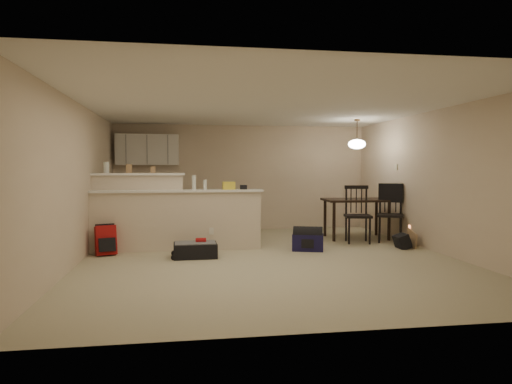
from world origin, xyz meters
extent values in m
plane|color=#B3AA8A|center=(0.00, 0.00, 0.00)|extent=(7.00, 7.00, 0.00)
plane|color=white|center=(0.00, 0.00, 2.50)|extent=(7.00, 7.00, 0.00)
cube|color=beige|center=(0.00, 3.50, 1.25)|extent=(6.00, 0.02, 2.50)
cube|color=beige|center=(0.00, -3.50, 1.25)|extent=(6.00, 0.02, 2.50)
cube|color=beige|center=(-3.00, 0.00, 1.25)|extent=(0.02, 7.00, 2.50)
cube|color=beige|center=(3.00, 0.00, 1.25)|extent=(0.02, 7.00, 2.50)
cube|color=beige|center=(-1.50, 0.90, 0.53)|extent=(3.00, 0.28, 1.05)
cube|color=white|center=(-1.50, 0.90, 1.07)|extent=(3.08, 0.38, 0.04)
cube|color=beige|center=(-2.20, 1.12, 0.68)|extent=(1.60, 0.24, 1.35)
cube|color=white|center=(-2.20, 1.12, 1.37)|extent=(1.68, 0.34, 0.04)
cube|color=white|center=(-2.20, 3.32, 1.90)|extent=(1.40, 0.34, 0.70)
cube|color=white|center=(-2.00, 3.19, 0.45)|extent=(1.80, 0.60, 0.90)
cube|color=beige|center=(2.98, 1.55, 1.50)|extent=(0.02, 0.12, 0.12)
cylinder|color=silver|center=(-2.75, 1.12, 1.49)|extent=(0.10, 0.10, 0.20)
cube|color=#A67F56|center=(-2.36, 1.12, 1.47)|extent=(0.10, 0.07, 0.16)
cube|color=#A67F56|center=(-1.94, 1.12, 1.45)|extent=(0.08, 0.06, 0.12)
cylinder|color=silver|center=(-1.20, 0.90, 1.22)|extent=(0.07, 0.07, 0.26)
cylinder|color=silver|center=(-1.00, 0.90, 1.18)|extent=(0.06, 0.06, 0.18)
cube|color=#A67F56|center=(-0.57, 0.90, 1.16)|extent=(0.22, 0.18, 0.14)
cube|color=#A67F56|center=(-0.30, 0.90, 1.13)|extent=(0.12, 0.10, 0.08)
cube|color=black|center=(2.20, 1.75, 0.81)|extent=(1.37, 0.95, 0.04)
cylinder|color=black|center=(1.61, 1.42, 0.39)|extent=(0.06, 0.06, 0.79)
cylinder|color=black|center=(2.76, 1.36, 0.39)|extent=(0.06, 0.06, 0.79)
cylinder|color=black|center=(1.64, 2.13, 0.39)|extent=(0.06, 0.06, 0.79)
cylinder|color=black|center=(2.79, 2.07, 0.39)|extent=(0.06, 0.06, 0.79)
cylinder|color=brown|center=(2.20, 1.75, 2.25)|extent=(0.02, 0.02, 0.50)
cylinder|color=brown|center=(2.20, 1.75, 2.48)|extent=(0.12, 0.12, 0.03)
ellipsoid|color=white|center=(2.20, 1.75, 1.98)|extent=(0.36, 0.36, 0.20)
cube|color=black|center=(-1.20, 0.17, 0.12)|extent=(0.71, 0.47, 0.24)
cube|color=#A51214|center=(-2.70, 0.61, 0.25)|extent=(0.38, 0.30, 0.50)
cube|color=#15123B|center=(0.81, 0.49, 0.15)|extent=(0.61, 0.45, 0.30)
cube|color=black|center=(2.58, 0.43, 0.13)|extent=(0.21, 0.29, 0.26)
cube|color=#A67F56|center=(2.80, 0.50, 0.16)|extent=(0.05, 0.42, 0.32)
camera|label=1|loc=(-1.36, -7.38, 1.48)|focal=32.00mm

